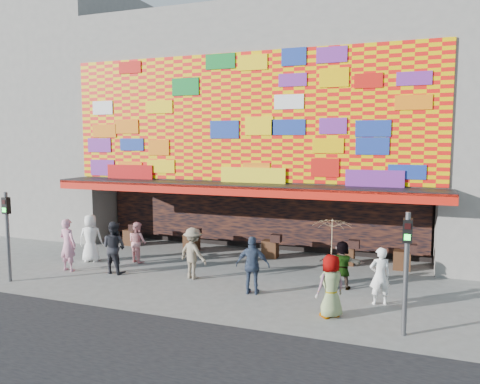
{
  "coord_description": "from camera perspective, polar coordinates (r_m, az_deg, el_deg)",
  "views": [
    {
      "loc": [
        6.29,
        -13.02,
        4.66
      ],
      "look_at": [
        0.68,
        2.0,
        2.9
      ],
      "focal_mm": 35.0,
      "sensor_mm": 36.0,
      "label": 1
    }
  ],
  "objects": [
    {
      "name": "ground",
      "position": [
        15.19,
        -5.15,
        -11.64
      ],
      "size": [
        90.0,
        90.0,
        0.0
      ],
      "primitive_type": "plane",
      "color": "slate",
      "rests_on": "ground"
    },
    {
      "name": "shop_building",
      "position": [
        22.12,
        3.99,
        7.73
      ],
      "size": [
        15.2,
        9.4,
        10.0
      ],
      "color": "gray",
      "rests_on": "ground"
    },
    {
      "name": "neighbor_left",
      "position": [
        28.56,
        -22.29,
        8.48
      ],
      "size": [
        11.0,
        8.0,
        12.0
      ],
      "primitive_type": "cube",
      "color": "gray",
      "rests_on": "ground"
    },
    {
      "name": "signal_left",
      "position": [
        17.22,
        -26.51,
        -3.77
      ],
      "size": [
        0.22,
        0.2,
        3.0
      ],
      "color": "#59595B",
      "rests_on": "ground"
    },
    {
      "name": "signal_right",
      "position": [
        11.86,
        19.63,
        -7.78
      ],
      "size": [
        0.22,
        0.2,
        3.0
      ],
      "color": "#59595B",
      "rests_on": "ground"
    },
    {
      "name": "ped_a",
      "position": [
        19.03,
        -17.73,
        -5.38
      ],
      "size": [
        1.05,
        0.86,
        1.84
      ],
      "primitive_type": "imported",
      "rotation": [
        0.0,
        0.0,
        3.49
      ],
      "color": "white",
      "rests_on": "ground"
    },
    {
      "name": "ped_b",
      "position": [
        17.97,
        -20.25,
        -6.06
      ],
      "size": [
        0.73,
        0.52,
        1.9
      ],
      "primitive_type": "imported",
      "rotation": [
        0.0,
        0.0,
        3.05
      ],
      "color": "pink",
      "rests_on": "ground"
    },
    {
      "name": "ped_c",
      "position": [
        17.19,
        -15.11,
        -6.51
      ],
      "size": [
        0.95,
        0.77,
        1.85
      ],
      "primitive_type": "imported",
      "rotation": [
        0.0,
        0.0,
        3.06
      ],
      "color": "#222227",
      "rests_on": "ground"
    },
    {
      "name": "ped_d",
      "position": [
        16.04,
        -5.74,
        -7.43
      ],
      "size": [
        1.28,
        0.98,
        1.75
      ],
      "primitive_type": "imported",
      "rotation": [
        0.0,
        0.0,
        2.81
      ],
      "color": "#7B6E59",
      "rests_on": "ground"
    },
    {
      "name": "ped_e",
      "position": [
        14.4,
        1.56,
        -8.92
      ],
      "size": [
        1.09,
        0.57,
        1.79
      ],
      "primitive_type": "imported",
      "rotation": [
        0.0,
        0.0,
        3.27
      ],
      "color": "#313F57",
      "rests_on": "ground"
    },
    {
      "name": "ped_f",
      "position": [
        15.26,
        12.32,
        -8.67
      ],
      "size": [
        1.47,
        0.62,
        1.54
      ],
      "primitive_type": "imported",
      "rotation": [
        0.0,
        0.0,
        3.26
      ],
      "color": "gray",
      "rests_on": "ground"
    },
    {
      "name": "ped_g",
      "position": [
        12.82,
        11.02,
        -11.19
      ],
      "size": [
        0.97,
        0.96,
        1.69
      ],
      "primitive_type": "imported",
      "rotation": [
        0.0,
        0.0,
        3.91
      ],
      "color": "gray",
      "rests_on": "ground"
    },
    {
      "name": "ped_h",
      "position": [
        14.1,
        16.69,
        -9.78
      ],
      "size": [
        0.71,
        0.6,
        1.66
      ],
      "primitive_type": "imported",
      "rotation": [
        0.0,
        0.0,
        3.54
      ],
      "color": "white",
      "rests_on": "ground"
    },
    {
      "name": "ped_i",
      "position": [
        18.52,
        -12.39,
        -5.97
      ],
      "size": [
        0.93,
        0.84,
        1.57
      ],
      "primitive_type": "imported",
      "rotation": [
        0.0,
        0.0,
        2.75
      ],
      "color": "pink",
      "rests_on": "ground"
    },
    {
      "name": "parasol",
      "position": [
        12.49,
        11.14,
        -5.34
      ],
      "size": [
        1.21,
        1.22,
        1.91
      ],
      "color": "beige",
      "rests_on": "ground"
    }
  ]
}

